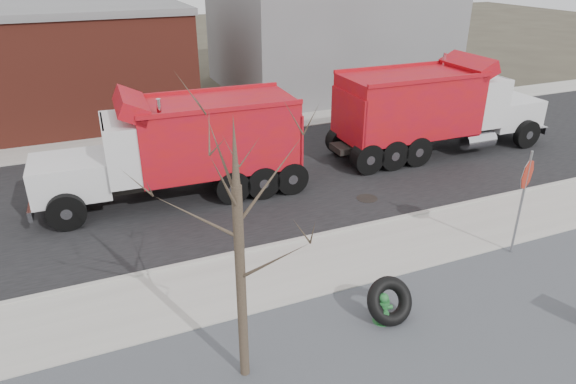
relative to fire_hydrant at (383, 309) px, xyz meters
name	(u,v)px	position (x,y,z in m)	size (l,w,h in m)	color
ground	(331,268)	(-0.06, 2.33, -0.35)	(120.00, 120.00, 0.00)	#383328
gravel_verge	(411,357)	(-0.06, -1.17, -0.34)	(60.00, 5.00, 0.03)	slate
sidewalk	(326,263)	(-0.06, 2.58, -0.32)	(60.00, 2.50, 0.06)	#9E9B93
curb	(306,239)	(-0.06, 3.88, -0.30)	(60.00, 0.15, 0.11)	#9E9B93
road	(250,178)	(-0.06, 8.63, -0.34)	(60.00, 9.40, 0.02)	black
far_sidewalk	(209,132)	(-0.06, 14.33, -0.32)	(60.00, 2.00, 0.06)	#9E9B93
building_grey	(329,17)	(8.94, 20.33, 3.65)	(12.00, 10.00, 8.00)	gray
bare_tree	(238,224)	(-3.26, -0.27, 2.95)	(3.20, 3.20, 5.20)	#382D23
fire_hydrant	(383,309)	(0.00, 0.00, 0.00)	(0.44, 0.42, 0.77)	#2B733A
truck_tire	(390,301)	(0.20, 0.05, 0.13)	(1.11, 0.88, 1.07)	black
stop_sign	(525,186)	(4.79, 1.10, 1.64)	(0.74, 0.36, 2.94)	gray
dump_truck_red_a	(434,106)	(7.57, 8.40, 1.54)	(9.26, 2.66, 3.72)	black
dump_truck_red_b	(183,144)	(-2.47, 8.09, 1.48)	(8.54, 2.76, 3.59)	black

